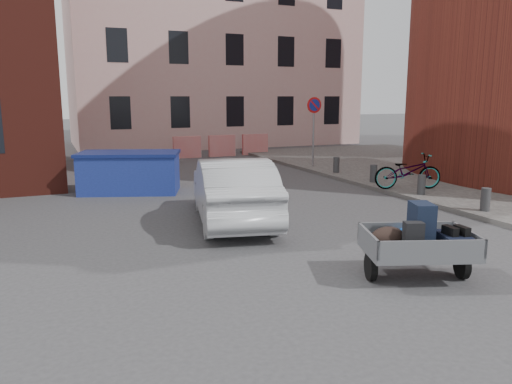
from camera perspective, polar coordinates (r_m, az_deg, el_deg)
name	(u,v)px	position (r m, az deg, el deg)	size (l,w,h in m)	color
ground	(279,263)	(8.59, 2.61, -8.13)	(120.00, 120.00, 0.00)	#38383A
sidewalk	(507,183)	(17.85, 26.75, 0.88)	(9.00, 24.00, 0.12)	#474442
building_pink	(211,24)	(31.11, -5.21, 18.60)	(16.00, 8.00, 14.00)	#D3A5A2
no_parking_sign	(314,117)	(19.33, 6.63, 8.49)	(0.60, 0.09, 2.65)	gray
bollards	(421,185)	(14.54, 18.38, 0.81)	(0.22, 9.02, 0.55)	#3A3A3D
barriers	(222,146)	(23.73, -3.89, 5.30)	(4.70, 0.18, 1.00)	red
trailer	(417,241)	(8.07, 17.97, -5.40)	(1.88, 1.98, 1.20)	black
dumpster	(130,172)	(15.13, -14.24, 2.21)	(3.20, 2.36, 1.20)	navy
silver_car	(233,190)	(11.23, -2.67, 0.24)	(1.54, 4.40, 1.45)	#AEB1B6
bicycle	(408,171)	(15.25, 16.96, 2.26)	(0.69, 1.96, 1.03)	black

